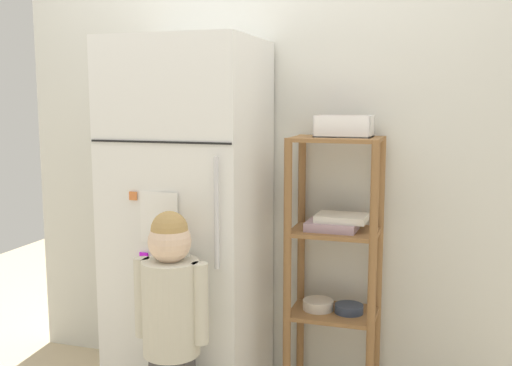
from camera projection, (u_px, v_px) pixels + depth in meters
name	position (u px, v px, depth m)	size (l,w,h in m)	color
kitchen_wall_back	(266.00, 165.00, 2.93)	(2.63, 0.03, 2.18)	silver
refrigerator	(190.00, 224.00, 2.74)	(0.64, 0.62, 1.68)	white
child_standing	(171.00, 307.00, 2.35)	(0.32, 0.23, 0.98)	#494749
pantry_shelf_unit	(334.00, 252.00, 2.69)	(0.41, 0.31, 1.24)	olive
fruit_bin	(343.00, 128.00, 2.62)	(0.25, 0.17, 0.10)	white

